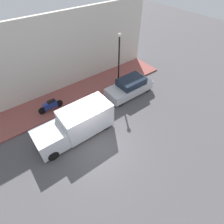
{
  "coord_description": "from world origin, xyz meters",
  "views": [
    {
      "loc": [
        -5.68,
        3.16,
        9.27
      ],
      "look_at": [
        1.33,
        -2.2,
        0.6
      ],
      "focal_mm": 28.0,
      "sensor_mm": 36.0,
      "label": 1
    }
  ],
  "objects": [
    {
      "name": "parked_car",
      "position": [
        2.75,
        -5.09,
        0.68
      ],
      "size": [
        1.68,
        3.95,
        1.41
      ],
      "color": "silver",
      "rests_on": "ground_plane"
    },
    {
      "name": "delivery_van",
      "position": [
        1.55,
        0.54,
        0.98
      ],
      "size": [
        1.8,
        4.99,
        1.93
      ],
      "color": "silver",
      "rests_on": "ground_plane"
    },
    {
      "name": "sidewalk",
      "position": [
        5.27,
        0.0,
        0.06
      ],
      "size": [
        2.92,
        19.5,
        0.13
      ],
      "color": "#934C47",
      "rests_on": "ground_plane"
    },
    {
      "name": "motorcycle_blue",
      "position": [
        4.68,
        0.98,
        0.57
      ],
      "size": [
        0.3,
        1.89,
        0.84
      ],
      "color": "navy",
      "rests_on": "sidewalk"
    },
    {
      "name": "building_facade",
      "position": [
        6.88,
        0.0,
        2.97
      ],
      "size": [
        0.3,
        19.5,
        5.94
      ],
      "color": "silver",
      "rests_on": "ground_plane"
    },
    {
      "name": "ground_plane",
      "position": [
        0.0,
        0.0,
        0.0
      ],
      "size": [
        60.0,
        60.0,
        0.0
      ],
      "primitive_type": "plane",
      "color": "#514F51"
    },
    {
      "name": "streetlamp",
      "position": [
        4.06,
        -4.96,
        2.89
      ],
      "size": [
        0.29,
        0.29,
        4.52
      ],
      "color": "black",
      "rests_on": "sidewalk"
    }
  ]
}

